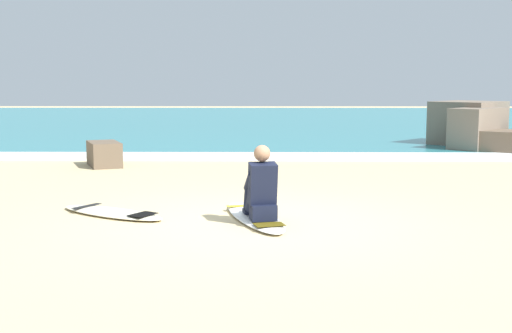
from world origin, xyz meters
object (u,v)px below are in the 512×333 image
object	(u,v)px
surfer_seated	(261,190)
shoreline_rock	(104,154)
surfboard_main	(255,216)
surfboard_spare_near	(112,212)

from	to	relation	value
surfer_seated	shoreline_rock	world-z (taller)	surfer_seated
surfboard_main	surfer_seated	xyz separation A→B (m)	(0.09, -0.28, 0.40)
shoreline_rock	surfboard_spare_near	bearing A→B (deg)	-75.48
surfboard_main	shoreline_rock	distance (m)	6.40
surfboard_main	surfboard_spare_near	world-z (taller)	same
surfboard_main	surfer_seated	size ratio (longest dim) A/B	2.34
surfboard_main	surfer_seated	bearing A→B (deg)	-72.41
surfboard_spare_near	shoreline_rock	bearing A→B (deg)	104.52
surfboard_main	surfer_seated	world-z (taller)	surfer_seated
surfer_seated	shoreline_rock	bearing A→B (deg)	120.56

